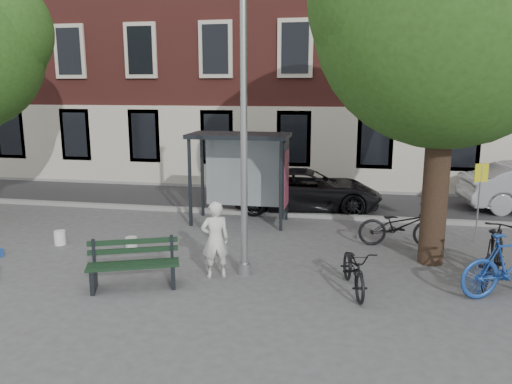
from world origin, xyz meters
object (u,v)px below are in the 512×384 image
object	(u,v)px
lamppost	(244,144)
bus_shelter	(253,158)
bike_a	(400,226)
bike_b	(511,265)
painter	(215,240)
bike_c	(354,269)
notice_sign	(480,185)
car_dark	(307,190)
bench	(134,266)
bike_d	(494,254)

from	to	relation	value
lamppost	bus_shelter	distance (m)	4.24
bike_a	bike_b	distance (m)	3.31
bike_b	painter	bearing A→B (deg)	67.29
painter	bike_b	bearing A→B (deg)	155.48
bike_c	notice_sign	world-z (taller)	notice_sign
bike_b	car_dark	size ratio (longest dim) A/B	0.44
bike_a	painter	bearing A→B (deg)	121.14
bike_b	bench	bearing A→B (deg)	73.57
bench	car_dark	bearing A→B (deg)	46.94
bus_shelter	bike_c	bearing A→B (deg)	-57.90
painter	bike_c	bearing A→B (deg)	150.28
bench	bike_b	xyz separation A→B (m)	(7.19, 0.88, 0.21)
bike_d	car_dark	xyz separation A→B (m)	(-4.26, 5.51, 0.06)
bike_d	bus_shelter	bearing A→B (deg)	-8.00
bus_shelter	bike_b	distance (m)	7.33
lamppost	bench	world-z (taller)	lamppost
bike_a	car_dark	size ratio (longest dim) A/B	0.43
bus_shelter	painter	distance (m)	4.52
car_dark	bike_a	bearing A→B (deg)	-150.04
bike_c	bike_b	bearing A→B (deg)	-6.41
bus_shelter	bike_a	size ratio (longest dim) A/B	1.41
bike_c	bike_d	size ratio (longest dim) A/B	0.87
bike_a	bike_d	bearing A→B (deg)	-146.54
bus_shelter	bench	size ratio (longest dim) A/B	1.53
lamppost	notice_sign	size ratio (longest dim) A/B	2.99
bike_c	bike_d	bearing A→B (deg)	7.52
car_dark	notice_sign	world-z (taller)	notice_sign
lamppost	painter	size ratio (longest dim) A/B	3.76
bike_a	bike_b	xyz separation A→B (m)	(1.77, -2.79, 0.10)
lamppost	bike_b	distance (m)	5.61
bike_a	bike_c	distance (m)	3.28
painter	bike_b	world-z (taller)	painter
bench	painter	bearing A→B (deg)	7.59
bus_shelter	painter	xyz separation A→B (m)	(0.05, -4.38, -1.10)
bench	bike_b	size ratio (longest dim) A/B	0.89
bus_shelter	car_dark	distance (m)	2.67
notice_sign	lamppost	bearing A→B (deg)	-165.37
lamppost	bike_a	distance (m)	4.83
bike_c	car_dark	distance (m)	6.67
bench	bike_b	distance (m)	7.25
lamppost	bike_b	world-z (taller)	lamppost
bus_shelter	bike_c	xyz separation A→B (m)	(2.89, -4.61, -1.46)
car_dark	notice_sign	xyz separation A→B (m)	(4.56, -2.73, 0.85)
bus_shelter	bike_c	size ratio (longest dim) A/B	1.63
lamppost	bike_a	xyz separation A→B (m)	(3.40, 2.59, -2.25)
painter	notice_sign	world-z (taller)	notice_sign
bench	bike_a	distance (m)	6.55
painter	bike_a	bearing A→B (deg)	-169.32
painter	bike_d	distance (m)	5.66
bike_b	bike_c	distance (m)	2.91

